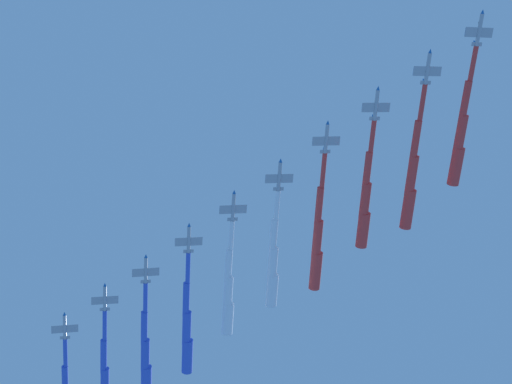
{
  "coord_description": "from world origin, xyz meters",
  "views": [
    {
      "loc": [
        -26.46,
        74.95,
        -19.59
      ],
      "look_at": [
        0.0,
        0.0,
        185.48
      ],
      "focal_mm": 52.34,
      "sensor_mm": 36.0,
      "label": 1
    }
  ],
  "objects_px": {
    "jet_starboard_mid": "(273,262)",
    "jet_trail_port": "(146,355)",
    "jet_port_outer": "(229,291)",
    "jet_starboard_outer": "(187,328)",
    "jet_port_inner": "(412,175)",
    "jet_port_mid": "(318,239)",
    "jet_trail_starboard": "(105,384)",
    "jet_starboard_inner": "(366,199)",
    "jet_lead": "(461,133)"
  },
  "relations": [
    {
      "from": "jet_port_mid",
      "to": "jet_starboard_outer",
      "type": "xyz_separation_m",
      "value": [
        48.56,
        -14.99,
        -1.77
      ]
    },
    {
      "from": "jet_starboard_inner",
      "to": "jet_trail_port",
      "type": "height_order",
      "value": "jet_trail_port"
    },
    {
      "from": "jet_lead",
      "to": "jet_starboard_mid",
      "type": "bearing_deg",
      "value": -17.28
    },
    {
      "from": "jet_lead",
      "to": "jet_port_mid",
      "type": "relative_size",
      "value": 0.93
    },
    {
      "from": "jet_port_mid",
      "to": "jet_port_outer",
      "type": "bearing_deg",
      "value": -12.99
    },
    {
      "from": "jet_port_inner",
      "to": "jet_trail_port",
      "type": "bearing_deg",
      "value": -17.8
    },
    {
      "from": "jet_port_mid",
      "to": "jet_lead",
      "type": "bearing_deg",
      "value": 159.42
    },
    {
      "from": "jet_trail_port",
      "to": "jet_port_inner",
      "type": "bearing_deg",
      "value": 162.2
    },
    {
      "from": "jet_lead",
      "to": "jet_port_outer",
      "type": "relative_size",
      "value": 1.03
    },
    {
      "from": "jet_port_mid",
      "to": "jet_starboard_mid",
      "type": "height_order",
      "value": "jet_port_mid"
    },
    {
      "from": "jet_port_outer",
      "to": "jet_trail_port",
      "type": "bearing_deg",
      "value": -20.85
    },
    {
      "from": "jet_lead",
      "to": "jet_port_mid",
      "type": "height_order",
      "value": "jet_port_mid"
    },
    {
      "from": "jet_starboard_inner",
      "to": "jet_port_mid",
      "type": "bearing_deg",
      "value": -25.43
    },
    {
      "from": "jet_lead",
      "to": "jet_trail_starboard",
      "type": "relative_size",
      "value": 0.92
    },
    {
      "from": "jet_starboard_mid",
      "to": "jet_trail_port",
      "type": "xyz_separation_m",
      "value": [
        49.95,
        -18.48,
        1.5
      ]
    },
    {
      "from": "jet_port_mid",
      "to": "jet_trail_starboard",
      "type": "xyz_separation_m",
      "value": [
        82.31,
        -26.72,
        -0.58
      ]
    },
    {
      "from": "jet_port_inner",
      "to": "jet_starboard_mid",
      "type": "relative_size",
      "value": 1.11
    },
    {
      "from": "jet_port_mid",
      "to": "jet_trail_starboard",
      "type": "relative_size",
      "value": 1.0
    },
    {
      "from": "jet_port_mid",
      "to": "jet_starboard_mid",
      "type": "distance_m",
      "value": 15.37
    },
    {
      "from": "jet_port_outer",
      "to": "jet_trail_port",
      "type": "height_order",
      "value": "jet_port_outer"
    },
    {
      "from": "jet_starboard_outer",
      "to": "jet_trail_port",
      "type": "bearing_deg",
      "value": -16.91
    },
    {
      "from": "jet_starboard_inner",
      "to": "jet_lead",
      "type": "bearing_deg",
      "value": 162.22
    },
    {
      "from": "jet_lead",
      "to": "jet_starboard_outer",
      "type": "xyz_separation_m",
      "value": [
        97.8,
        -33.48,
        -1.03
      ]
    },
    {
      "from": "jet_starboard_outer",
      "to": "jet_trail_port",
      "type": "distance_m",
      "value": 17.09
    },
    {
      "from": "jet_starboard_inner",
      "to": "jet_starboard_mid",
      "type": "bearing_deg",
      "value": -16.8
    },
    {
      "from": "jet_port_inner",
      "to": "jet_trail_port",
      "type": "relative_size",
      "value": 1.02
    },
    {
      "from": "jet_port_outer",
      "to": "jet_trail_starboard",
      "type": "bearing_deg",
      "value": -20.98
    },
    {
      "from": "jet_starboard_outer",
      "to": "jet_starboard_inner",
      "type": "bearing_deg",
      "value": 160.57
    },
    {
      "from": "jet_trail_starboard",
      "to": "jet_trail_port",
      "type": "bearing_deg",
      "value": 158.78
    },
    {
      "from": "jet_port_inner",
      "to": "jet_trail_port",
      "type": "height_order",
      "value": "jet_trail_port"
    },
    {
      "from": "jet_port_inner",
      "to": "jet_starboard_inner",
      "type": "relative_size",
      "value": 1.08
    },
    {
      "from": "jet_port_inner",
      "to": "jet_starboard_outer",
      "type": "xyz_separation_m",
      "value": [
        81.0,
        -26.27,
        0.32
      ]
    },
    {
      "from": "jet_starboard_inner",
      "to": "jet_starboard_mid",
      "type": "distance_m",
      "value": 33.88
    },
    {
      "from": "jet_port_mid",
      "to": "jet_trail_port",
      "type": "distance_m",
      "value": 67.93
    },
    {
      "from": "jet_port_outer",
      "to": "jet_starboard_outer",
      "type": "distance_m",
      "value": 18.56
    },
    {
      "from": "jet_starboard_mid",
      "to": "jet_trail_starboard",
      "type": "xyz_separation_m",
      "value": [
        67.35,
        -25.23,
        2.6
      ]
    },
    {
      "from": "jet_port_mid",
      "to": "jet_starboard_outer",
      "type": "bearing_deg",
      "value": -17.16
    },
    {
      "from": "jet_starboard_mid",
      "to": "jet_starboard_outer",
      "type": "bearing_deg",
      "value": -21.9
    },
    {
      "from": "jet_trail_starboard",
      "to": "jet_starboard_inner",
      "type": "bearing_deg",
      "value": 160.66
    },
    {
      "from": "jet_starboard_outer",
      "to": "jet_trail_port",
      "type": "relative_size",
      "value": 1.01
    },
    {
      "from": "jet_starboard_inner",
      "to": "jet_starboard_outer",
      "type": "distance_m",
      "value": 69.99
    },
    {
      "from": "jet_starboard_mid",
      "to": "jet_starboard_outer",
      "type": "xyz_separation_m",
      "value": [
        33.6,
        -13.51,
        1.41
      ]
    },
    {
      "from": "jet_starboard_mid",
      "to": "jet_port_mid",
      "type": "bearing_deg",
      "value": 174.33
    },
    {
      "from": "jet_port_outer",
      "to": "jet_trail_starboard",
      "type": "height_order",
      "value": "jet_trail_starboard"
    },
    {
      "from": "jet_starboard_inner",
      "to": "jet_starboard_mid",
      "type": "relative_size",
      "value": 1.03
    },
    {
      "from": "jet_port_inner",
      "to": "jet_starboard_outer",
      "type": "distance_m",
      "value": 85.15
    },
    {
      "from": "jet_starboard_mid",
      "to": "jet_trail_port",
      "type": "height_order",
      "value": "jet_trail_port"
    },
    {
      "from": "jet_trail_port",
      "to": "jet_trail_starboard",
      "type": "height_order",
      "value": "jet_trail_starboard"
    },
    {
      "from": "jet_starboard_outer",
      "to": "jet_trail_starboard",
      "type": "height_order",
      "value": "jet_trail_starboard"
    },
    {
      "from": "jet_starboard_inner",
      "to": "jet_port_inner",
      "type": "bearing_deg",
      "value": 168.72
    }
  ]
}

